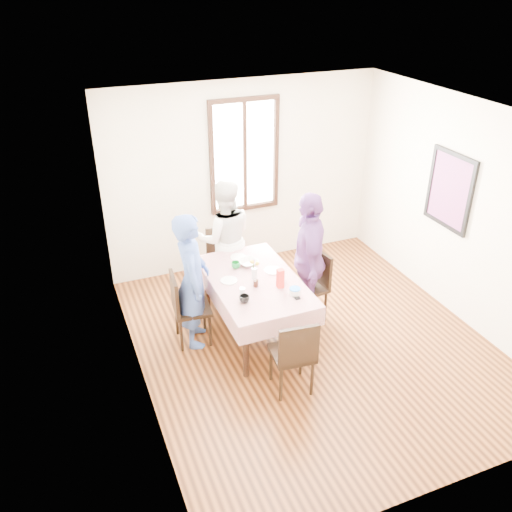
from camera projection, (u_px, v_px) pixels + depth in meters
name	position (u px, v px, depth m)	size (l,w,h in m)	color
ground	(312.00, 342.00, 6.47)	(4.50, 4.50, 0.00)	black
back_wall	(244.00, 176.00, 7.66)	(4.00, 4.00, 0.00)	beige
right_wall	(465.00, 214.00, 6.48)	(4.50, 4.50, 0.00)	beige
window_frame	(244.00, 156.00, 7.50)	(1.02, 0.06, 1.62)	black
window_pane	(244.00, 156.00, 7.50)	(0.90, 0.02, 1.50)	white
art_poster	(450.00, 190.00, 6.62)	(0.04, 0.76, 0.96)	red
dining_table	(254.00, 307.00, 6.46)	(0.88, 1.52, 0.75)	black
tablecloth	(254.00, 280.00, 6.28)	(1.00, 1.64, 0.01)	#62000E
chair_left	(192.00, 308.00, 6.29)	(0.42, 0.42, 0.91)	black
chair_right	(307.00, 287.00, 6.70)	(0.42, 0.42, 0.91)	black
chair_far	(226.00, 262.00, 7.27)	(0.42, 0.42, 0.91)	black
chair_near	(292.00, 353.00, 5.57)	(0.42, 0.42, 0.91)	black
person_left	(192.00, 281.00, 6.12)	(0.60, 0.40, 1.65)	#364E95
person_far	(226.00, 239.00, 7.08)	(0.79, 0.62, 1.63)	silver
person_right	(307.00, 259.00, 6.50)	(1.01, 0.42, 1.73)	#673A7B
mug_black	(244.00, 299.00, 5.82)	(0.11, 0.11, 0.09)	black
mug_flag	(280.00, 274.00, 6.30)	(0.09, 0.09, 0.09)	red
mug_green	(236.00, 265.00, 6.49)	(0.11, 0.11, 0.08)	#0C7226
serving_bowl	(248.00, 263.00, 6.57)	(0.23, 0.23, 0.06)	white
juice_carton	(280.00, 278.00, 6.07)	(0.07, 0.07, 0.23)	red
butter_tub	(295.00, 292.00, 5.98)	(0.13, 0.13, 0.06)	white
jam_jar	(256.00, 283.00, 6.12)	(0.06, 0.06, 0.08)	black
drinking_glass	(242.00, 292.00, 5.95)	(0.06, 0.06, 0.09)	silver
smartphone	(296.00, 297.00, 5.94)	(0.06, 0.12, 0.01)	black
flower_vase	(254.00, 273.00, 6.26)	(0.07, 0.07, 0.13)	silver
plate_left	(229.00, 280.00, 6.24)	(0.20, 0.20, 0.01)	white
plate_right	(273.00, 271.00, 6.44)	(0.20, 0.20, 0.01)	white
plate_far	(238.00, 257.00, 6.74)	(0.20, 0.20, 0.01)	white
butter_lid	(295.00, 289.00, 5.96)	(0.12, 0.12, 0.01)	blue
flower_bunch	(254.00, 265.00, 6.21)	(0.09, 0.09, 0.10)	yellow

